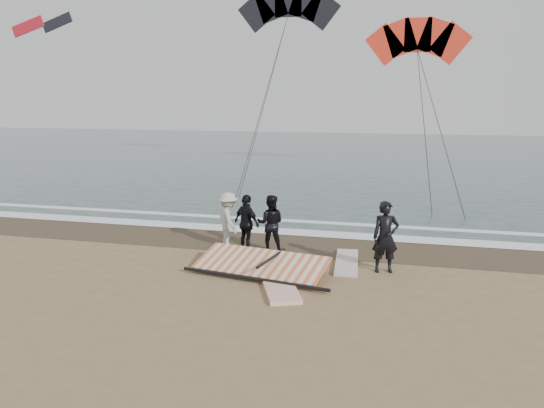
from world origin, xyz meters
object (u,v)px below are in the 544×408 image
(board_cream, at_px, (347,262))
(sail_rig, at_px, (260,265))
(board_white, at_px, (278,283))
(man_main, at_px, (385,237))

(board_cream, xyz_separation_m, sail_rig, (-2.23, -1.28, 0.14))
(board_white, distance_m, sail_rig, 1.20)
(sail_rig, bearing_deg, man_main, 13.85)
(board_white, bearing_deg, sail_rig, 105.63)
(board_white, relative_size, board_cream, 1.15)
(man_main, xyz_separation_m, board_cream, (-1.07, 0.46, -0.93))
(man_main, distance_m, sail_rig, 3.49)
(board_cream, bearing_deg, board_white, -128.82)
(sail_rig, bearing_deg, board_cream, 29.78)
(board_cream, distance_m, sail_rig, 2.58)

